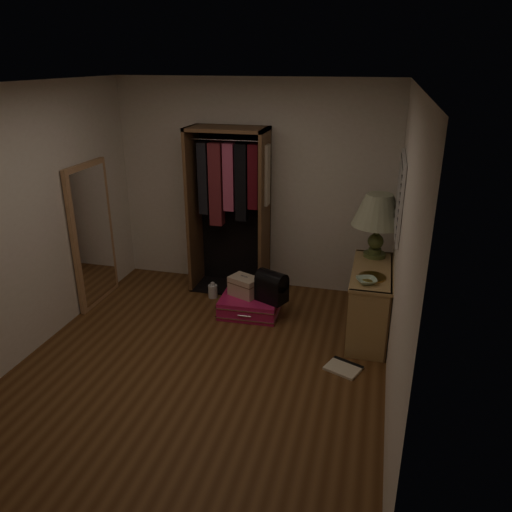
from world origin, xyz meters
name	(u,v)px	position (x,y,z in m)	size (l,w,h in m)	color
ground	(203,363)	(0.00, 0.00, 0.00)	(4.00, 4.00, 0.00)	#573419
room_walls	(206,216)	(0.08, 0.04, 1.50)	(3.52, 4.02, 2.60)	beige
console_bookshelf	(370,299)	(1.53, 1.04, 0.39)	(0.42, 1.12, 0.75)	tan
open_wardrobe	(230,196)	(-0.23, 1.77, 1.22)	(0.98, 0.50, 2.05)	brown
floor_mirror	(93,235)	(-1.70, 1.00, 0.85)	(0.06, 0.80, 1.70)	tan
pink_suitcase	(249,306)	(0.18, 1.09, 0.10)	(0.70, 0.52, 0.21)	#C41756
train_case	(244,286)	(0.10, 1.16, 0.32)	(0.40, 0.34, 0.24)	#C2AF94
black_bag	(272,286)	(0.45, 1.10, 0.40)	(0.39, 0.34, 0.36)	black
table_lamp	(378,211)	(1.54, 1.39, 1.27)	(0.69, 0.69, 0.71)	#47572A
brass_tray	(372,277)	(1.54, 0.79, 0.76)	(0.28, 0.28, 0.02)	#B08B43
ceramic_bowl	(367,281)	(1.49, 0.65, 0.77)	(0.20, 0.20, 0.05)	#ADD0B5
white_jug	(213,291)	(-0.38, 1.41, 0.09)	(0.15, 0.15, 0.20)	silver
floor_book	(344,367)	(1.36, 0.26, 0.01)	(0.39, 0.35, 0.03)	beige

